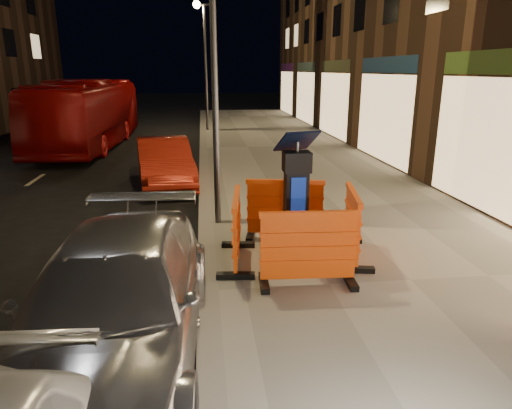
{
  "coord_description": "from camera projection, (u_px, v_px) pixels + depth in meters",
  "views": [
    {
      "loc": [
        0.0,
        -5.87,
        3.15
      ],
      "look_at": [
        0.8,
        1.0,
        1.1
      ],
      "focal_mm": 32.0,
      "sensor_mm": 36.0,
      "label": 1
    }
  ],
  "objects": [
    {
      "name": "barrier_back",
      "position": [
        285.0,
        210.0,
        8.29
      ],
      "size": [
        1.52,
        0.86,
        1.11
      ],
      "primitive_type": "cube",
      "rotation": [
        0.0,
        0.0,
        -0.2
      ],
      "color": "#F64D0D",
      "rests_on": "sidewalk"
    },
    {
      "name": "parking_kiosk",
      "position": [
        296.0,
        201.0,
        7.26
      ],
      "size": [
        0.71,
        0.71,
        1.99
      ],
      "primitive_type": "cube",
      "rotation": [
        0.0,
        0.0,
        -0.15
      ],
      "color": "black",
      "rests_on": "sidewalk"
    },
    {
      "name": "bus_doubledecker",
      "position": [
        92.0,
        147.0,
        19.39
      ],
      "size": [
        2.62,
        10.02,
        2.77
      ],
      "primitive_type": "imported",
      "rotation": [
        0.0,
        0.0,
        -0.03
      ],
      "color": "#7E0506",
      "rests_on": "ground"
    },
    {
      "name": "barrier_bldgside",
      "position": [
        352.0,
        225.0,
        7.49
      ],
      "size": [
        0.84,
        1.51,
        1.11
      ],
      "primitive_type": "cube",
      "rotation": [
        0.0,
        0.0,
        1.39
      ],
      "color": "#F64D0D",
      "rests_on": "sidewalk"
    },
    {
      "name": "barrier_kerbside",
      "position": [
        237.0,
        229.0,
        7.28
      ],
      "size": [
        0.74,
        1.48,
        1.11
      ],
      "primitive_type": "cube",
      "rotation": [
        0.0,
        0.0,
        1.46
      ],
      "color": "#F64D0D",
      "rests_on": "sidewalk"
    },
    {
      "name": "ground_plane",
      "position": [
        208.0,
        300.0,
        6.49
      ],
      "size": [
        120.0,
        120.0,
        0.0
      ],
      "primitive_type": "plane",
      "color": "black",
      "rests_on": "ground"
    },
    {
      "name": "street_lamp_far",
      "position": [
        206.0,
        70.0,
        22.76
      ],
      "size": [
        0.12,
        0.12,
        6.0
      ],
      "primitive_type": "cylinder",
      "color": "#3F3F44",
      "rests_on": "sidewalk"
    },
    {
      "name": "car_silver",
      "position": [
        120.0,
        356.0,
        5.23
      ],
      "size": [
        2.08,
        4.8,
        1.38
      ],
      "primitive_type": "imported",
      "rotation": [
        0.0,
        0.0,
        -0.03
      ],
      "color": "silver",
      "rests_on": "ground"
    },
    {
      "name": "street_lamp_mid",
      "position": [
        214.0,
        70.0,
        8.48
      ],
      "size": [
        0.12,
        0.12,
        6.0
      ],
      "primitive_type": "cylinder",
      "color": "#3F3F44",
      "rests_on": "sidewalk"
    },
    {
      "name": "car_red",
      "position": [
        166.0,
        185.0,
        12.96
      ],
      "size": [
        1.98,
        4.14,
        1.31
      ],
      "primitive_type": "imported",
      "rotation": [
        0.0,
        0.0,
        0.15
      ],
      "color": "maroon",
      "rests_on": "ground"
    },
    {
      "name": "barrier_front",
      "position": [
        308.0,
        249.0,
        6.48
      ],
      "size": [
        1.46,
        0.67,
        1.11
      ],
      "primitive_type": "cube",
      "rotation": [
        0.0,
        0.0,
        -0.06
      ],
      "color": "#F64D0D",
      "rests_on": "sidewalk"
    },
    {
      "name": "sidewalk",
      "position": [
        410.0,
        284.0,
        6.8
      ],
      "size": [
        6.0,
        60.0,
        0.15
      ],
      "primitive_type": "cube",
      "color": "gray",
      "rests_on": "ground"
    },
    {
      "name": "kerb",
      "position": [
        208.0,
        295.0,
        6.47
      ],
      "size": [
        0.3,
        60.0,
        0.15
      ],
      "primitive_type": "cube",
      "color": "slate",
      "rests_on": "ground"
    }
  ]
}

